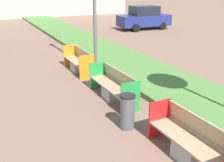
# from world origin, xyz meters

# --- Properties ---
(planter_grass_strip) EXTENTS (2.80, 120.00, 0.18)m
(planter_grass_strip) POSITION_xyz_m (3.20, 12.00, 0.09)
(planter_grass_strip) COLOR #4C7A38
(planter_grass_strip) RESTS_ON ground
(bench_red_frame) EXTENTS (0.65, 2.14, 0.94)m
(bench_red_frame) POSITION_xyz_m (0.94, 3.57, 0.37)
(bench_red_frame) COLOR #9E9B96
(bench_red_frame) RESTS_ON ground
(bench_green_frame) EXTENTS (0.65, 2.27, 0.94)m
(bench_green_frame) POSITION_xyz_m (0.94, 7.09, 0.37)
(bench_green_frame) COLOR #9E9B96
(bench_green_frame) RESTS_ON ground
(bench_orange_frame) EXTENTS (0.65, 2.04, 0.94)m
(bench_orange_frame) POSITION_xyz_m (0.94, 10.26, 0.37)
(bench_orange_frame) COLOR #9E9B96
(bench_orange_frame) RESTS_ON ground
(litter_bin) EXTENTS (0.38, 0.38, 0.92)m
(litter_bin) POSITION_xyz_m (0.41, 5.30, 0.46)
(litter_bin) COLOR #4C4F51
(litter_bin) RESTS_ON ground
(parked_car_distant) EXTENTS (4.33, 2.09, 1.86)m
(parked_car_distant) POSITION_xyz_m (9.52, 18.35, 0.91)
(parked_car_distant) COLOR navy
(parked_car_distant) RESTS_ON ground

